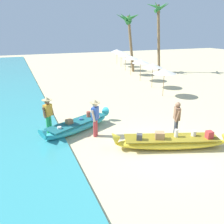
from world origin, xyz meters
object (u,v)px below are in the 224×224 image
object	(u,v)px
boat_cyan_midground	(78,125)
palm_tree_leaning_seaward	(159,17)
person_vendor_hatted	(95,115)
palm_tree_tall_inland	(129,24)
boat_yellow_foreground	(171,142)
person_vendor_assistant	(48,113)
person_tourist_customer	(177,118)

from	to	relation	value
boat_cyan_midground	palm_tree_leaning_seaward	distance (m)	18.11
person_vendor_hatted	palm_tree_tall_inland	xyz separation A→B (m)	(8.53, 14.47, 3.97)
person_vendor_hatted	palm_tree_leaning_seaward	bearing A→B (deg)	49.56
boat_yellow_foreground	person_vendor_assistant	bearing A→B (deg)	143.49
person_vendor_assistant	palm_tree_tall_inland	size ratio (longest dim) A/B	0.28
boat_cyan_midground	person_vendor_assistant	xyz separation A→B (m)	(-1.26, 0.14, 0.73)
palm_tree_leaning_seaward	palm_tree_tall_inland	bearing A→B (deg)	158.42
boat_cyan_midground	person_vendor_hatted	xyz separation A→B (m)	(0.59, -0.83, 0.69)
person_tourist_customer	boat_cyan_midground	bearing A→B (deg)	148.95
person_tourist_customer	palm_tree_leaning_seaward	size ratio (longest dim) A/B	0.22
boat_cyan_midground	person_tourist_customer	distance (m)	4.44
person_vendor_hatted	person_tourist_customer	size ratio (longest dim) A/B	1.05
boat_yellow_foreground	person_vendor_assistant	world-z (taller)	person_vendor_assistant
palm_tree_tall_inland	boat_yellow_foreground	bearing A→B (deg)	-110.16
person_vendor_hatted	palm_tree_leaning_seaward	size ratio (longest dim) A/B	0.24
person_vendor_assistant	palm_tree_tall_inland	distance (m)	17.48
person_vendor_hatted	person_vendor_assistant	xyz separation A→B (m)	(-1.85, 0.97, 0.04)
boat_cyan_midground	person_vendor_assistant	bearing A→B (deg)	173.61
boat_cyan_midground	person_tourist_customer	size ratio (longest dim) A/B	2.33
boat_cyan_midground	person_tourist_customer	bearing A→B (deg)	-31.05
person_vendor_assistant	palm_tree_leaning_seaward	world-z (taller)	palm_tree_leaning_seaward
palm_tree_leaning_seaward	person_tourist_customer	bearing A→B (deg)	-119.03
palm_tree_tall_inland	person_tourist_customer	bearing A→B (deg)	-108.63
person_vendor_hatted	palm_tree_leaning_seaward	distance (m)	18.13
person_vendor_hatted	person_vendor_assistant	bearing A→B (deg)	152.28
boat_yellow_foreground	boat_cyan_midground	xyz separation A→B (m)	(-3.01, 3.02, 0.01)
person_vendor_assistant	palm_tree_leaning_seaward	bearing A→B (deg)	43.10
person_tourist_customer	person_vendor_assistant	xyz separation A→B (m)	(-5.02, 2.41, 0.10)
person_vendor_hatted	person_vendor_assistant	size ratio (longest dim) A/B	0.97
boat_yellow_foreground	palm_tree_leaning_seaward	xyz separation A→B (m)	(8.96, 15.53, 5.31)
person_vendor_assistant	boat_yellow_foreground	bearing A→B (deg)	-36.51
boat_yellow_foreground	boat_cyan_midground	size ratio (longest dim) A/B	1.23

